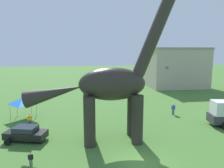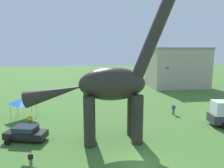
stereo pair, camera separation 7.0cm
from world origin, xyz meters
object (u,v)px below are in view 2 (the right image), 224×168
object	(u,v)px
person_near_flyer	(174,108)
parked_sedan_left	(26,133)
person_photographer	(31,158)
person_vendor_side	(30,119)
dinosaur_sculpture	(112,84)
festival_canopy_tent	(24,101)
kite_far_left	(167,68)

from	to	relation	value
person_near_flyer	parked_sedan_left	bearing A→B (deg)	128.75
person_photographer	person_near_flyer	world-z (taller)	person_near_flyer
person_photographer	person_vendor_side	bearing A→B (deg)	50.24
parked_sedan_left	person_photographer	size ratio (longest dim) A/B	3.96
dinosaur_sculpture	parked_sedan_left	size ratio (longest dim) A/B	3.68
festival_canopy_tent	kite_far_left	distance (m)	28.71
dinosaur_sculpture	person_photographer	bearing A→B (deg)	-162.44
kite_far_left	person_vendor_side	bearing A→B (deg)	-147.31
parked_sedan_left	festival_canopy_tent	distance (m)	8.05
person_photographer	person_near_flyer	xyz separation A→B (m)	(17.36, 11.50, 0.29)
dinosaur_sculpture	person_vendor_side	bearing A→B (deg)	139.49
person_photographer	dinosaur_sculpture	bearing A→B (deg)	-25.24
dinosaur_sculpture	person_near_flyer	bearing A→B (deg)	24.42
person_vendor_side	festival_canopy_tent	distance (m)	3.94
kite_far_left	parked_sedan_left	bearing A→B (deg)	-139.87
person_photographer	festival_canopy_tent	world-z (taller)	festival_canopy_tent
festival_canopy_tent	parked_sedan_left	bearing A→B (deg)	-73.07
person_photographer	festival_canopy_tent	bearing A→B (deg)	53.23
dinosaur_sculpture	parked_sedan_left	world-z (taller)	dinosaur_sculpture
dinosaur_sculpture	festival_canopy_tent	distance (m)	14.49
person_photographer	person_vendor_side	size ratio (longest dim) A/B	0.70
parked_sedan_left	kite_far_left	xyz separation A→B (m)	(23.46, 19.78, 5.05)
person_photographer	person_near_flyer	size ratio (longest dim) A/B	0.70
dinosaur_sculpture	festival_canopy_tent	bearing A→B (deg)	130.90
kite_far_left	dinosaur_sculpture	bearing A→B (deg)	-125.01
parked_sedan_left	kite_far_left	world-z (taller)	kite_far_left
person_vendor_side	parked_sedan_left	bearing A→B (deg)	110.85
person_vendor_side	festival_canopy_tent	xyz separation A→B (m)	(-1.58, 3.26, 1.56)
parked_sedan_left	person_photographer	world-z (taller)	parked_sedan_left
parked_sedan_left	dinosaur_sculpture	bearing A→B (deg)	7.35
dinosaur_sculpture	person_vendor_side	distance (m)	12.06
person_near_flyer	festival_canopy_tent	bearing A→B (deg)	107.23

